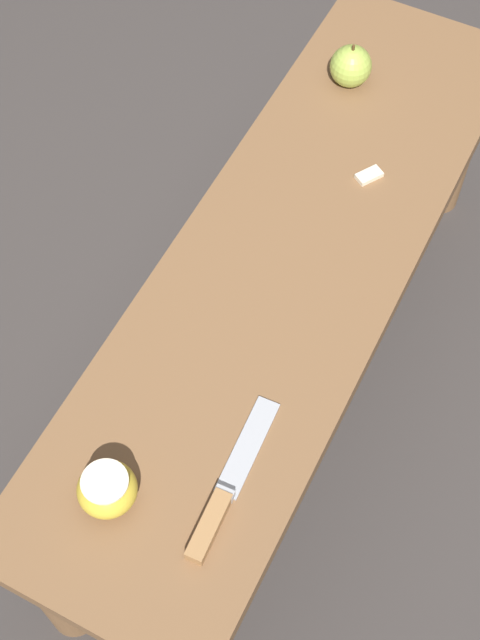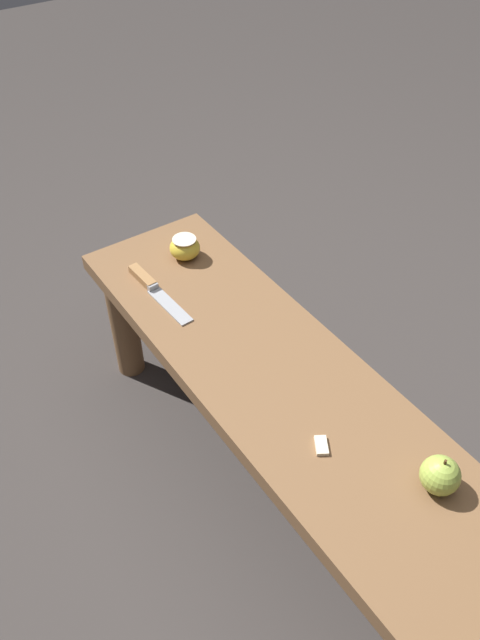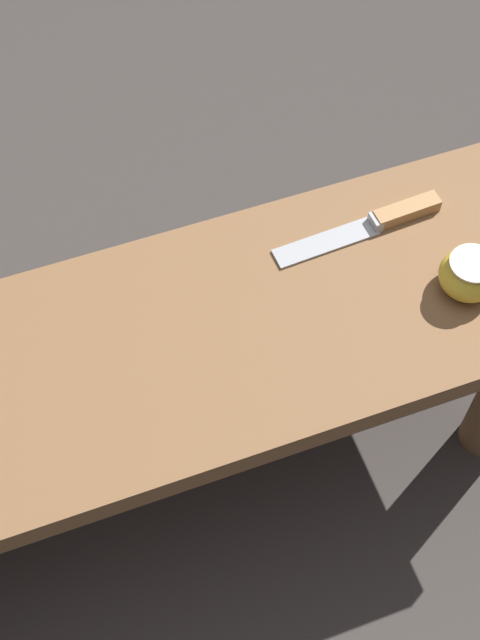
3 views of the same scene
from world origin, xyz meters
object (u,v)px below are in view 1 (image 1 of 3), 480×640
apple_whole (351,66)px  wooden_bench (289,287)px  apple_cut (107,489)px  knife (221,501)px

apple_whole → wooden_bench: bearing=-169.4°
apple_cut → apple_whole: bearing=1.7°
apple_whole → apple_cut: 0.83m
knife → apple_cut: size_ratio=3.15×
wooden_bench → apple_cut: bearing=174.2°
apple_whole → apple_cut: (-0.83, -0.02, -0.01)m
knife → apple_whole: apple_whole is taller
knife → apple_cut: apple_cut is taller
wooden_bench → apple_whole: size_ratio=15.05×
wooden_bench → knife: knife is taller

